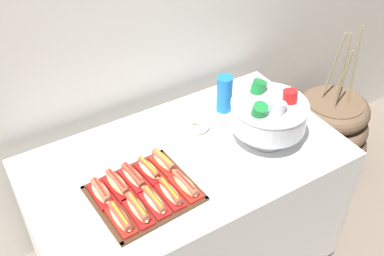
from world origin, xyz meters
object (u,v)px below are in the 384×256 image
at_px(hot_dog_0, 121,218).
at_px(hot_dog_1, 138,209).
at_px(hot_dog_2, 154,202).
at_px(cup_stack, 224,94).
at_px(buffet_table, 187,211).
at_px(hot_dog_9, 164,162).
at_px(hot_dog_8, 149,170).
at_px(hot_dog_7, 134,177).
at_px(donut, 197,125).
at_px(floor_vase, 327,134).
at_px(serving_tray, 144,194).
at_px(punch_bowl, 269,114).
at_px(hot_dog_3, 170,193).
at_px(hot_dog_5, 101,192).
at_px(hot_dog_4, 185,185).
at_px(hot_dog_6, 118,184).

bearing_deg(hot_dog_0, hot_dog_1, 3.89).
height_order(hot_dog_2, cup_stack, cup_stack).
height_order(buffet_table, hot_dog_2, hot_dog_2).
bearing_deg(cup_stack, hot_dog_9, -154.85).
relative_size(buffet_table, hot_dog_8, 8.94).
bearing_deg(hot_dog_1, hot_dog_0, -176.11).
distance_m(hot_dog_0, hot_dog_1, 0.08).
bearing_deg(hot_dog_7, hot_dog_9, 3.89).
xyz_separation_m(hot_dog_7, donut, (0.42, 0.17, -0.01)).
height_order(hot_dog_1, hot_dog_7, hot_dog_1).
bearing_deg(floor_vase, serving_tray, -168.08).
height_order(hot_dog_7, hot_dog_9, hot_dog_9).
distance_m(buffet_table, cup_stack, 0.62).
relative_size(hot_dog_8, donut, 1.27).
height_order(hot_dog_7, punch_bowl, punch_bowl).
xyz_separation_m(hot_dog_3, cup_stack, (0.53, 0.39, 0.06)).
bearing_deg(hot_dog_7, cup_stack, 20.39).
relative_size(floor_vase, hot_dog_3, 6.16).
xyz_separation_m(hot_dog_7, hot_dog_9, (0.15, 0.01, 0.00)).
bearing_deg(cup_stack, punch_bowl, -82.51).
bearing_deg(hot_dog_5, hot_dog_1, -61.67).
height_order(hot_dog_4, hot_dog_6, hot_dog_6).
distance_m(hot_dog_5, donut, 0.60).
bearing_deg(hot_dog_9, buffet_table, 6.49).
distance_m(hot_dog_9, donut, 0.31).
bearing_deg(hot_dog_7, hot_dog_2, -86.11).
distance_m(floor_vase, hot_dog_7, 1.60).
bearing_deg(donut, hot_dog_5, -162.25).
height_order(hot_dog_2, hot_dog_4, hot_dog_4).
xyz_separation_m(hot_dog_3, hot_dog_4, (0.07, 0.01, 0.00)).
distance_m(serving_tray, hot_dog_0, 0.17).
distance_m(buffet_table, punch_bowl, 0.66).
bearing_deg(hot_dog_5, floor_vase, 8.33).
height_order(hot_dog_7, hot_dog_8, same).
relative_size(floor_vase, hot_dog_2, 6.09).
xyz_separation_m(floor_vase, punch_bowl, (-0.82, -0.29, 0.69)).
relative_size(hot_dog_8, punch_bowl, 0.45).
relative_size(hot_dog_5, hot_dog_8, 1.00).
height_order(buffet_table, hot_dog_7, hot_dog_7).
relative_size(hot_dog_3, hot_dog_8, 1.04).
xyz_separation_m(hot_dog_3, hot_dog_6, (-0.16, 0.15, 0.00)).
distance_m(hot_dog_0, hot_dog_4, 0.30).
xyz_separation_m(hot_dog_0, punch_bowl, (0.79, 0.11, 0.12)).
bearing_deg(serving_tray, floor_vase, 11.92).
relative_size(hot_dog_2, hot_dog_4, 0.97).
bearing_deg(buffet_table, serving_tray, -158.15).
bearing_deg(cup_stack, hot_dog_3, -143.72).
distance_m(hot_dog_1, cup_stack, 0.79).
bearing_deg(buffet_table, hot_dog_8, -174.51).
distance_m(hot_dog_1, hot_dog_8, 0.22).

